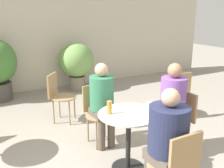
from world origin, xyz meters
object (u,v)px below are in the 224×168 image
Objects in this scene: bistro_chair_0 at (176,163)px; beer_glass_1 at (148,108)px; seated_person_1 at (172,102)px; bistro_chair_2 at (98,108)px; bistro_chair_3 at (178,90)px; seated_person_2 at (102,98)px; cafe_table_near at (128,127)px; beer_glass_0 at (109,107)px; potted_plant_1 at (76,62)px; seated_person_0 at (167,138)px; bistro_chair_1 at (179,116)px; bistro_chair_4 at (58,93)px.

beer_glass_1 reaches higher than bistro_chair_0.
seated_person_1 is 8.41× the size of beer_glass_1.
bistro_chair_2 is 1.61m from bistro_chair_3.
seated_person_2 is 8.08× the size of beer_glass_1.
cafe_table_near is 4.65× the size of beer_glass_0.
bistro_chair_0 is 5.43× the size of beer_glass_0.
cafe_table_near is 0.67m from seated_person_2.
seated_person_1 reaches higher than potted_plant_1.
seated_person_2 is (-0.03, 1.45, 0.19)m from bistro_chair_0.
seated_person_0 reaches higher than bistro_chair_3.
seated_person_1 is at bearing -90.18° from potted_plant_1.
seated_person_1 is at bearing -129.34° from bistro_chair_0.
cafe_table_near is 0.58× the size of seated_person_1.
bistro_chair_1 is (0.80, 0.01, -0.03)m from cafe_table_near.
bistro_chair_3 is 1.64m from seated_person_2.
potted_plant_1 is (0.87, 3.26, -0.11)m from beer_glass_0.
seated_person_2 is 7.72× the size of beer_glass_0.
seated_person_0 reaches higher than cafe_table_near.
potted_plant_1 is (0.48, 3.48, -0.11)m from beer_glass_1.
potted_plant_1 is at bearing 178.79° from seated_person_1.
bistro_chair_4 is 5.68× the size of beer_glass_1.
cafe_table_near is 0.86× the size of bistro_chair_3.
seated_person_0 is at bearing -90.00° from bistro_chair_0.
seated_person_2 is at bearing -127.95° from bistro_chair_4.
seated_person_2 is (-0.67, 0.64, -0.03)m from seated_person_1.
seated_person_0 reaches higher than seated_person_2.
bistro_chair_3 is (1.58, 1.72, 0.00)m from bistro_chair_0.
potted_plant_1 is at bearing 74.89° from seated_person_2.
bistro_chair_3 is (1.61, 0.12, 0.00)m from bistro_chair_2.
bistro_chair_0 is 5.68× the size of beer_glass_1.
bistro_chair_1 is 1.04m from beer_glass_0.
bistro_chair_2 and bistro_chair_3 have the same top height.
seated_person_1 reaches higher than beer_glass_0.
potted_plant_1 is (-0.93, 2.44, 0.17)m from bistro_chair_3.
bistro_chair_4 is at bearing 99.22° from cafe_table_near.
seated_person_1 is 0.49m from beer_glass_1.
potted_plant_1 is (0.68, 2.70, -0.02)m from seated_person_2.
beer_glass_1 is at bearing -78.37° from bistro_chair_1.
bistro_chair_0 is at bearing -90.00° from bistro_chair_2.
bistro_chair_2 is 1.06m from seated_person_1.
beer_glass_1 is at bearing -127.85° from bistro_chair_4.
potted_plant_1 is at bearing -100.30° from seated_person_0.
bistro_chair_2 is 1.00m from bistro_chair_4.
bistro_chair_1 is at bearing -39.28° from seated_person_2.
seated_person_1 reaches higher than cafe_table_near.
bistro_chair_3 is 0.74× the size of potted_plant_1.
cafe_table_near is 0.67m from seated_person_0.
bistro_chair_4 is 1.86m from potted_plant_1.
bistro_chair_0 is 2.58m from bistro_chair_4.
bistro_chair_2 is at bearing 8.36° from bistro_chair_3.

